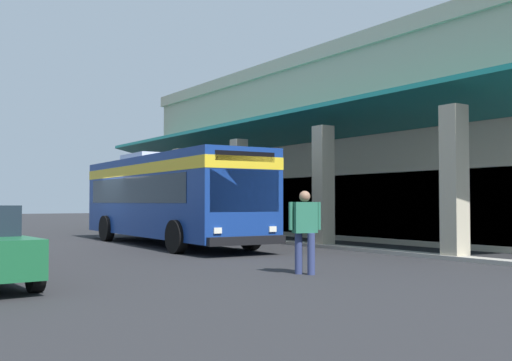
% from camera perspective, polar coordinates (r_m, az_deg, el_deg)
% --- Properties ---
extents(ground, '(120.00, 120.00, 0.00)m').
position_cam_1_polar(ground, '(27.87, 2.59, -5.16)').
color(ground, '#262628').
extents(curb_strip, '(32.32, 0.50, 0.12)m').
position_cam_1_polar(curb_strip, '(25.18, -1.82, -5.37)').
color(curb_strip, '#9E998E').
rests_on(curb_strip, ground).
extents(plaza_building, '(27.24, 16.69, 8.09)m').
position_cam_1_polar(plaza_building, '(31.42, 13.27, 2.63)').
color(plaza_building, '#B2A88E').
rests_on(plaza_building, ground).
extents(transit_bus, '(11.31, 3.15, 3.34)m').
position_cam_1_polar(transit_bus, '(22.16, -8.23, -1.16)').
color(transit_bus, navy).
rests_on(transit_bus, ground).
extents(pedestrian, '(0.43, 0.67, 1.77)m').
position_cam_1_polar(pedestrian, '(13.00, 4.58, -4.33)').
color(pedestrian, navy).
rests_on(pedestrian, ground).
extents(potted_palm, '(1.94, 1.73, 2.88)m').
position_cam_1_polar(potted_palm, '(29.48, -3.34, -3.61)').
color(potted_palm, brown).
rests_on(potted_palm, ground).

